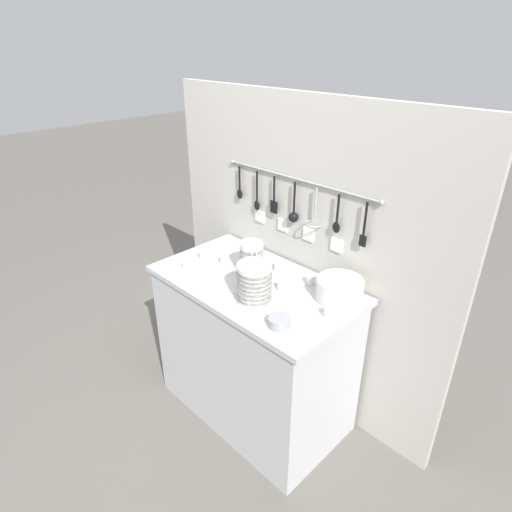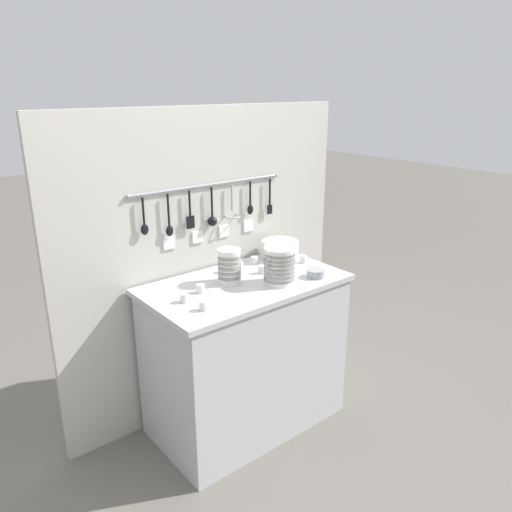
# 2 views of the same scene
# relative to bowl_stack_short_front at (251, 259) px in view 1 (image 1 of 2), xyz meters

# --- Properties ---
(ground_plane) EXTENTS (20.00, 20.00, 0.00)m
(ground_plane) POSITION_rel_bowl_stack_short_front_xyz_m (0.07, -0.05, -1.00)
(ground_plane) COLOR #666059
(counter) EXTENTS (1.11, 0.63, 0.91)m
(counter) POSITION_rel_bowl_stack_short_front_xyz_m (0.07, -0.05, -0.55)
(counter) COLOR #B7BABC
(counter) RESTS_ON ground
(back_wall) EXTENTS (1.91, 0.11, 1.83)m
(back_wall) POSITION_rel_bowl_stack_short_front_xyz_m (0.07, 0.30, -0.08)
(back_wall) COLOR #BCB7AD
(back_wall) RESTS_ON ground
(bowl_stack_short_front) EXTENTS (0.13, 0.13, 0.19)m
(bowl_stack_short_front) POSITION_rel_bowl_stack_short_front_xyz_m (0.00, 0.00, 0.00)
(bowl_stack_short_front) COLOR silver
(bowl_stack_short_front) RESTS_ON counter
(bowl_stack_wide_centre) EXTENTS (0.17, 0.17, 0.20)m
(bowl_stack_wide_centre) POSITION_rel_bowl_stack_short_front_xyz_m (0.20, -0.18, 0.01)
(bowl_stack_wide_centre) COLOR silver
(bowl_stack_wide_centre) RESTS_ON counter
(plate_stack) EXTENTS (0.23, 0.23, 0.11)m
(plate_stack) POSITION_rel_bowl_stack_short_front_xyz_m (0.48, 0.13, -0.04)
(plate_stack) COLOR silver
(plate_stack) RESTS_ON counter
(steel_mixing_bowl) EXTENTS (0.10, 0.10, 0.04)m
(steel_mixing_bowl) POSITION_rel_bowl_stack_short_front_xyz_m (0.42, -0.24, -0.07)
(steel_mixing_bowl) COLOR #93969E
(steel_mixing_bowl) RESTS_ON counter
(cup_edge_near) EXTENTS (0.04, 0.04, 0.05)m
(cup_edge_near) POSITION_rel_bowl_stack_short_front_xyz_m (-0.31, -0.21, -0.07)
(cup_edge_near) COLOR silver
(cup_edge_near) RESTS_ON counter
(cup_back_left) EXTENTS (0.04, 0.04, 0.05)m
(cup_back_left) POSITION_rel_bowl_stack_short_front_xyz_m (-0.20, -0.02, -0.07)
(cup_back_left) COLOR silver
(cup_back_left) RESTS_ON counter
(cup_beside_plates) EXTENTS (0.04, 0.04, 0.05)m
(cup_beside_plates) POSITION_rel_bowl_stack_short_front_xyz_m (0.29, 0.14, -0.07)
(cup_beside_plates) COLOR silver
(cup_beside_plates) RESTS_ON counter
(cup_by_caddy) EXTENTS (0.04, 0.04, 0.05)m
(cup_by_caddy) POSITION_rel_bowl_stack_short_front_xyz_m (0.53, -0.03, -0.07)
(cup_by_caddy) COLOR silver
(cup_by_caddy) RESTS_ON counter
(cup_front_left) EXTENTS (0.04, 0.04, 0.05)m
(cup_front_left) POSITION_rel_bowl_stack_short_front_xyz_m (0.22, -0.01, -0.07)
(cup_front_left) COLOR silver
(cup_front_left) RESTS_ON counter
(cup_centre) EXTENTS (0.04, 0.04, 0.05)m
(cup_centre) POSITION_rel_bowl_stack_short_front_xyz_m (-0.33, -0.07, -0.07)
(cup_centre) COLOR silver
(cup_centre) RESTS_ON counter
(cup_front_right) EXTENTS (0.04, 0.04, 0.05)m
(cup_front_right) POSITION_rel_bowl_stack_short_front_xyz_m (0.07, 0.13, -0.07)
(cup_front_right) COLOR silver
(cup_front_right) RESTS_ON counter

